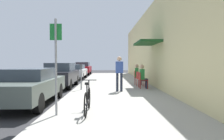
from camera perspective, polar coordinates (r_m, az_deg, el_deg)
The scene contains 16 objects.
ground_plane at distance 9.23m, azimuth -12.57°, elevation -7.59°, with size 60.00×60.00×0.00m, color #2D2D30.
sidewalk_slab at distance 11.03m, azimuth 1.09°, elevation -5.60°, with size 4.50×32.00×0.12m, color #9E9B93.
building_facade at distance 11.34m, azimuth 13.38°, elevation 7.15°, with size 1.40×32.00×5.10m.
parked_car_0 at distance 8.35m, azimuth -21.58°, elevation -3.88°, with size 1.80×4.40×1.32m.
parked_car_1 at distance 13.41m, azimuth -13.78°, elevation -1.23°, with size 1.80×4.40×1.49m.
parked_car_2 at distance 19.64m, azimuth -9.83°, elevation -0.33°, with size 1.80×4.40×1.31m.
parked_car_3 at distance 25.60m, azimuth -7.87°, elevation 0.46°, with size 1.80×4.40×1.51m.
parking_meter at distance 11.02m, azimuth -8.30°, elevation -1.31°, with size 0.12×0.10×1.32m.
street_sign at distance 5.90m, azimuth -14.87°, elevation 2.86°, with size 0.32×0.06×2.60m.
bicycle_0 at distance 6.10m, azimuth -6.62°, elevation -8.06°, with size 0.46×1.71×0.90m.
cafe_chair_0 at distance 11.53m, azimuth 8.06°, elevation -2.46°, with size 0.45×0.45×0.87m.
seated_patron_0 at distance 11.53m, azimuth 8.36°, elevation -1.51°, with size 0.43×0.37×1.29m.
cafe_chair_1 at distance 12.35m, azimuth 7.43°, elevation -2.15°, with size 0.50×0.50×0.87m.
cafe_chair_2 at distance 13.48m, azimuth 6.69°, elevation -1.78°, with size 0.51×0.51×0.87m.
seated_patron_2 at distance 13.46m, azimuth 6.95°, elevation -0.96°, with size 0.47×0.42×1.29m.
pedestrian_standing at distance 10.28m, azimuth 1.99°, elevation -0.25°, with size 0.36×0.22×1.70m.
Camera 1 is at (1.77, -8.92, 1.57)m, focal length 33.94 mm.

